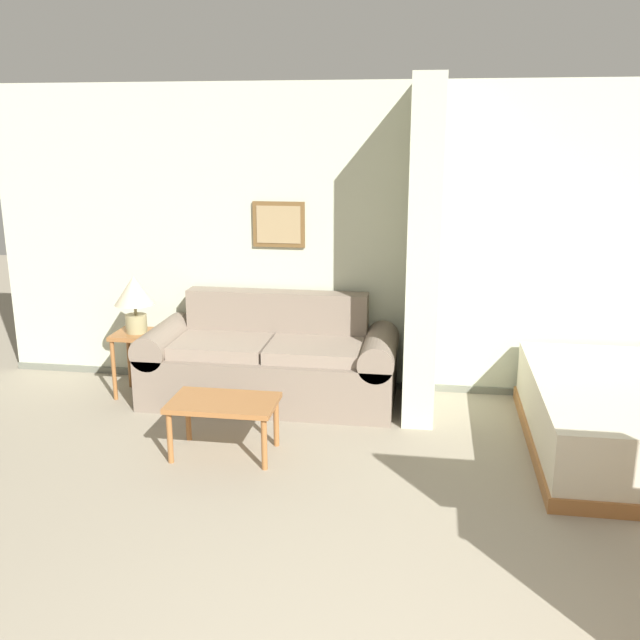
{
  "coord_description": "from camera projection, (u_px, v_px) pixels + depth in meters",
  "views": [
    {
      "loc": [
        0.07,
        -1.8,
        2.22
      ],
      "look_at": [
        -0.6,
        2.5,
        1.05
      ],
      "focal_mm": 40.0,
      "sensor_mm": 36.0,
      "label": 1
    }
  ],
  "objects": [
    {
      "name": "wall_back",
      "position": [
        422.0,
        242.0,
        6.0
      ],
      "size": [
        7.57,
        0.16,
        2.6
      ],
      "color": "beige",
      "rests_on": "ground_plane"
    },
    {
      "name": "wall_partition_pillar",
      "position": [
        424.0,
        252.0,
        5.52
      ],
      "size": [
        0.24,
        0.87,
        2.6
      ],
      "color": "beige",
      "rests_on": "ground_plane"
    },
    {
      "name": "couch",
      "position": [
        271.0,
        363.0,
        5.97
      ],
      "size": [
        2.1,
        0.84,
        0.87
      ],
      "color": "gray",
      "rests_on": "ground_plane"
    },
    {
      "name": "coffee_table",
      "position": [
        224.0,
        407.0,
        4.94
      ],
      "size": [
        0.74,
        0.46,
        0.4
      ],
      "color": "#996033",
      "rests_on": "ground_plane"
    },
    {
      "name": "side_table",
      "position": [
        138.0,
        345.0,
        6.06
      ],
      "size": [
        0.38,
        0.38,
        0.55
      ],
      "color": "#996033",
      "rests_on": "ground_plane"
    },
    {
      "name": "table_lamp",
      "position": [
        134.0,
        295.0,
        5.94
      ],
      "size": [
        0.33,
        0.33,
        0.48
      ],
      "color": "tan",
      "rests_on": "side_table"
    }
  ]
}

